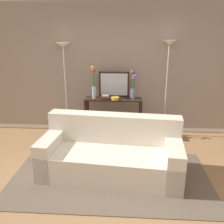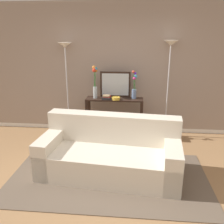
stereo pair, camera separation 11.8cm
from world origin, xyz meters
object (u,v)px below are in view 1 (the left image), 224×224
at_px(book_row_under_console, 97,133).
at_px(console_table, 113,111).
at_px(floor_lamp_left, 64,64).
at_px(wall_mirror, 114,84).
at_px(floor_lamp_right, 168,62).
at_px(vase_short_flowers, 133,88).
at_px(fruit_bowl, 115,98).
at_px(vase_tall_flowers, 94,81).
at_px(book_stack, 106,97).
at_px(couch, 111,154).

bearing_deg(book_row_under_console, console_table, -0.00).
relative_size(floor_lamp_left, wall_mirror, 3.10).
bearing_deg(floor_lamp_left, wall_mirror, -0.05).
bearing_deg(floor_lamp_right, console_table, -172.76).
height_order(floor_lamp_right, book_row_under_console, floor_lamp_right).
height_order(floor_lamp_left, book_row_under_console, floor_lamp_left).
distance_m(console_table, wall_mirror, 0.55).
height_order(wall_mirror, vase_short_flowers, vase_short_flowers).
xyz_separation_m(floor_lamp_right, vase_short_flowers, (-0.67, -0.11, -0.49)).
xyz_separation_m(wall_mirror, book_row_under_console, (-0.35, -0.13, -1.04)).
relative_size(floor_lamp_right, vase_short_flowers, 3.44).
height_order(floor_lamp_right, fruit_bowl, floor_lamp_right).
bearing_deg(fruit_bowl, vase_short_flowers, 19.38).
xyz_separation_m(vase_tall_flowers, book_row_under_console, (0.04, 0.00, -1.14)).
xyz_separation_m(vase_short_flowers, book_row_under_console, (-0.74, -0.03, -0.99)).
bearing_deg(book_stack, vase_short_flowers, 11.67).
height_order(vase_short_flowers, fruit_bowl, vase_short_flowers).
distance_m(vase_tall_flowers, vase_short_flowers, 0.80).
bearing_deg(vase_short_flowers, floor_lamp_right, 8.98).
xyz_separation_m(console_table, vase_short_flowers, (0.39, 0.03, 0.49)).
distance_m(vase_short_flowers, book_row_under_console, 1.24).
distance_m(floor_lamp_left, vase_tall_flowers, 0.71).
relative_size(vase_tall_flowers, fruit_bowl, 3.87).
bearing_deg(floor_lamp_right, vase_short_flowers, -171.02).
bearing_deg(console_table, floor_lamp_left, 172.34).
relative_size(console_table, book_row_under_console, 4.27).
relative_size(floor_lamp_left, fruit_bowl, 11.33).
bearing_deg(floor_lamp_right, book_row_under_console, -174.53).
bearing_deg(vase_tall_flowers, wall_mirror, 19.31).
bearing_deg(couch, book_row_under_console, 105.80).
bearing_deg(wall_mirror, book_row_under_console, -159.13).
bearing_deg(vase_tall_flowers, couch, -72.48).
height_order(floor_lamp_left, fruit_bowl, floor_lamp_left).
height_order(couch, vase_short_flowers, vase_short_flowers).
bearing_deg(fruit_bowl, wall_mirror, 97.73).
bearing_deg(floor_lamp_left, book_stack, -14.24).
xyz_separation_m(console_table, fruit_bowl, (0.04, -0.10, 0.30)).
xyz_separation_m(floor_lamp_right, vase_tall_flowers, (-1.46, -0.14, -0.35)).
height_order(couch, book_row_under_console, couch).
bearing_deg(wall_mirror, vase_short_flowers, -15.15).
bearing_deg(console_table, book_row_under_console, 180.00).
xyz_separation_m(fruit_bowl, book_row_under_console, (-0.38, 0.10, -0.80)).
bearing_deg(console_table, floor_lamp_right, 7.24).
height_order(vase_tall_flowers, book_row_under_console, vase_tall_flowers).
xyz_separation_m(floor_lamp_left, vase_short_flowers, (1.40, -0.11, -0.46)).
distance_m(floor_lamp_left, vase_short_flowers, 1.48).
bearing_deg(vase_short_flowers, book_row_under_console, -177.75).
xyz_separation_m(floor_lamp_right, fruit_bowl, (-1.03, -0.23, -0.68)).
height_order(console_table, fruit_bowl, fruit_bowl).
xyz_separation_m(vase_short_flowers, book_stack, (-0.54, -0.11, -0.18)).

